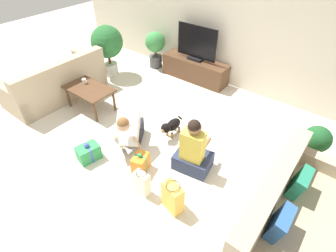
{
  "coord_description": "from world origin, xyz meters",
  "views": [
    {
      "loc": [
        2.27,
        -2.27,
        2.95
      ],
      "look_at": [
        0.37,
        0.17,
        0.45
      ],
      "focal_mm": 28.0,
      "sensor_mm": 36.0,
      "label": 1
    }
  ],
  "objects": [
    {
      "name": "potted_plant_back_left",
      "position": [
        -1.68,
        2.29,
        0.53
      ],
      "size": [
        0.47,
        0.47,
        0.86
      ],
      "color": "#4C4C51",
      "rests_on": "ground_plane"
    },
    {
      "name": "gift_bag_a",
      "position": [
        1.1,
        -0.68,
        0.21
      ],
      "size": [
        0.31,
        0.22,
        0.44
      ],
      "rotation": [
        0.0,
        0.0,
        -0.26
      ],
      "color": "#E5B74C",
      "rests_on": "ground_plane"
    },
    {
      "name": "dog",
      "position": [
        0.23,
        0.43,
        0.21
      ],
      "size": [
        0.18,
        0.53,
        0.33
      ],
      "rotation": [
        0.0,
        0.0,
        6.25
      ],
      "color": "black",
      "rests_on": "ground_plane"
    },
    {
      "name": "tv_console",
      "position": [
        -0.57,
        2.34,
        0.24
      ],
      "size": [
        1.52,
        0.43,
        0.48
      ],
      "color": "brown",
      "rests_on": "ground_plane"
    },
    {
      "name": "ground_plane",
      "position": [
        0.0,
        0.0,
        0.0
      ],
      "size": [
        16.0,
        16.0,
        0.0
      ],
      "primitive_type": "plane",
      "color": "beige"
    },
    {
      "name": "potted_plant_corner_left",
      "position": [
        -2.24,
        1.32,
        0.73
      ],
      "size": [
        0.7,
        0.7,
        1.14
      ],
      "color": "beige",
      "rests_on": "ground_plane"
    },
    {
      "name": "mug",
      "position": [
        -1.68,
        0.21,
        0.5
      ],
      "size": [
        0.12,
        0.08,
        0.09
      ],
      "color": "silver",
      "rests_on": "coffee_table"
    },
    {
      "name": "person_kneeling",
      "position": [
        -0.13,
        -0.17,
        0.34
      ],
      "size": [
        0.68,
        0.82,
        0.79
      ],
      "rotation": [
        0.0,
        0.0,
        0.57
      ],
      "color": "#23232D",
      "rests_on": "ground_plane"
    },
    {
      "name": "sofa_right",
      "position": [
        2.38,
        -0.16,
        0.29
      ],
      "size": [
        0.93,
        1.93,
        0.84
      ],
      "rotation": [
        0.0,
        0.0,
        1.57
      ],
      "color": "tan",
      "rests_on": "ground_plane"
    },
    {
      "name": "tv",
      "position": [
        -0.57,
        2.34,
        0.81
      ],
      "size": [
        0.94,
        0.2,
        0.73
      ],
      "color": "black",
      "rests_on": "tv_console"
    },
    {
      "name": "gift_box_a",
      "position": [
        -0.44,
        -0.77,
        0.13
      ],
      "size": [
        0.29,
        0.37,
        0.31
      ],
      "rotation": [
        0.0,
        0.0,
        -0.21
      ],
      "color": "#2D934C",
      "rests_on": "ground_plane"
    },
    {
      "name": "person_sitting",
      "position": [
        0.91,
        0.05,
        0.33
      ],
      "size": [
        0.58,
        0.54,
        0.91
      ],
      "rotation": [
        0.0,
        0.0,
        3.3
      ],
      "color": "#283351",
      "rests_on": "ground_plane"
    },
    {
      "name": "gift_box_b",
      "position": [
        0.34,
        -0.45,
        0.14
      ],
      "size": [
        0.26,
        0.31,
        0.33
      ],
      "rotation": [
        0.0,
        0.0,
        0.3
      ],
      "color": "orange",
      "rests_on": "ground_plane"
    },
    {
      "name": "wall_back",
      "position": [
        0.0,
        2.63,
        1.3
      ],
      "size": [
        8.4,
        0.06,
        2.6
      ],
      "color": "beige",
      "rests_on": "ground_plane"
    },
    {
      "name": "coffee_table",
      "position": [
        -1.48,
        0.14,
        0.4
      ],
      "size": [
        0.92,
        0.57,
        0.45
      ],
      "color": "brown",
      "rests_on": "ground_plane"
    },
    {
      "name": "potted_plant_corner_right",
      "position": [
        2.24,
        1.16,
        0.38
      ],
      "size": [
        0.38,
        0.38,
        0.7
      ],
      "color": "#4C4C51",
      "rests_on": "ground_plane"
    },
    {
      "name": "sofa_left",
      "position": [
        -2.38,
        0.01,
        0.29
      ],
      "size": [
        0.93,
        1.93,
        0.84
      ],
      "rotation": [
        0.0,
        0.0,
        -1.57
      ],
      "color": "tan",
      "rests_on": "ground_plane"
    },
    {
      "name": "gift_bag_b",
      "position": [
        0.64,
        -0.74,
        0.19
      ],
      "size": [
        0.21,
        0.14,
        0.4
      ],
      "rotation": [
        0.0,
        0.0,
        -0.04
      ],
      "color": "white",
      "rests_on": "ground_plane"
    }
  ]
}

